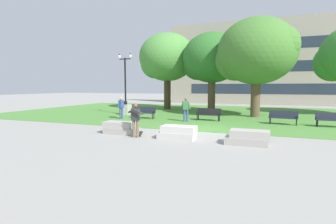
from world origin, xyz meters
TOP-DOWN VIEW (x-y plane):
  - ground_plane at (0.00, 0.00)m, footprint 140.00×140.00m
  - grass_lawn at (0.00, 10.00)m, footprint 40.00×20.00m
  - concrete_block_center at (-3.58, -2.02)m, footprint 1.87×0.90m
  - concrete_block_left at (-0.22, -2.29)m, footprint 1.82×0.90m
  - concrete_block_right at (3.05, -2.42)m, footprint 1.87×0.90m
  - person_skateboarder at (-2.31, -2.68)m, footprint 1.06×0.59m
  - skateboard at (-2.34, -2.15)m, footprint 0.54×1.03m
  - park_bench_near_left at (4.84, 4.64)m, footprint 1.84×0.69m
  - park_bench_near_right at (-5.24, 4.37)m, footprint 1.81×0.57m
  - park_bench_far_left at (-0.22, 4.90)m, footprint 1.83×0.64m
  - park_bench_far_right at (7.59, 4.45)m, footprint 1.80×0.53m
  - lamp_post_left at (-8.06, 6.38)m, footprint 1.32×0.80m
  - tree_far_right at (-1.43, 11.67)m, footprint 6.04×5.76m
  - tree_far_left at (2.82, 8.59)m, footprint 6.65×6.33m
  - tree_near_left at (-6.61, 12.94)m, footprint 6.45×6.14m
  - person_bystander_near_lawn at (-1.62, 3.72)m, footprint 0.73×0.30m
  - person_bystander_far_lawn at (-6.82, 3.53)m, footprint 0.31×0.69m
  - building_facade_distant at (2.99, 24.50)m, footprint 26.20×1.03m

SIDE VIEW (x-z plane):
  - ground_plane at x=0.00m, z-range 0.00..0.00m
  - grass_lawn at x=0.00m, z-range 0.00..0.02m
  - skateboard at x=-2.34m, z-range 0.02..0.15m
  - concrete_block_center at x=-3.58m, z-range -0.01..0.63m
  - concrete_block_left at x=-0.22m, z-range -0.01..0.63m
  - concrete_block_right at x=3.05m, z-range -0.01..0.63m
  - park_bench_near_left at x=4.84m, z-range 0.09..0.99m
  - park_bench_near_right at x=-5.24m, z-range 0.09..0.99m
  - park_bench_far_left at x=-0.22m, z-range 0.09..0.99m
  - park_bench_far_right at x=7.59m, z-range 0.09..0.99m
  - person_skateboarder at x=-2.31m, z-range 0.12..1.83m
  - person_bystander_far_lawn at x=-6.82m, z-range 0.13..1.84m
  - person_bystander_near_lawn at x=-1.62m, z-range 0.13..1.84m
  - lamp_post_left at x=-8.06m, z-range -1.60..3.82m
  - tree_far_right at x=-1.43m, z-range 1.37..9.14m
  - tree_far_left at x=2.82m, z-range 1.27..9.33m
  - tree_near_left at x=-6.61m, z-range 1.48..9.79m
  - building_facade_distant at x=2.99m, z-range 0.00..11.63m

